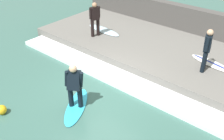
{
  "coord_description": "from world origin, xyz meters",
  "views": [
    {
      "loc": [
        -5.52,
        -5.13,
        5.62
      ],
      "look_at": [
        0.62,
        0.0,
        0.7
      ],
      "focal_mm": 42.0,
      "sensor_mm": 36.0,
      "label": 1
    }
  ],
  "objects": [
    {
      "name": "surfboard_riding",
      "position": [
        -1.07,
        0.13,
        0.03
      ],
      "size": [
        1.99,
        1.54,
        0.06
      ],
      "color": "#2DADD1",
      "rests_on": "ground_plane"
    },
    {
      "name": "marker_buoy",
      "position": [
        -2.82,
        1.72,
        0.16
      ],
      "size": [
        0.31,
        0.31,
        0.31
      ],
      "primitive_type": "sphere",
      "color": "yellow",
      "rests_on": "ground_plane"
    },
    {
      "name": "concrete_ledge",
      "position": [
        3.78,
        0.0,
        0.24
      ],
      "size": [
        4.4,
        11.52,
        0.47
      ],
      "primitive_type": "cube",
      "color": "#66635E",
      "rests_on": "ground_plane"
    },
    {
      "name": "surfer_waiting_far",
      "position": [
        3.1,
        -2.36,
        1.39
      ],
      "size": [
        0.54,
        0.34,
        1.63
      ],
      "color": "black",
      "rests_on": "concrete_ledge"
    },
    {
      "name": "back_wall",
      "position": [
        6.23,
        0.0,
        0.83
      ],
      "size": [
        0.5,
        12.09,
        1.66
      ],
      "primitive_type": "cube",
      "color": "#474442",
      "rests_on": "ground_plane"
    },
    {
      "name": "ground_plane",
      "position": [
        0.0,
        0.0,
        0.0
      ],
      "size": [
        28.0,
        28.0,
        0.0
      ],
      "primitive_type": "plane",
      "color": "#386056"
    },
    {
      "name": "surfer_riding",
      "position": [
        -1.07,
        0.13,
        0.93
      ],
      "size": [
        0.57,
        0.59,
        1.56
      ],
      "color": "black",
      "rests_on": "surfboard_riding"
    },
    {
      "name": "surfboard_waiting_near",
      "position": [
        3.52,
        2.96,
        0.5
      ],
      "size": [
        0.78,
        2.1,
        0.06
      ],
      "color": "silver",
      "rests_on": "concrete_ledge"
    },
    {
      "name": "wave_foam_crest",
      "position": [
        1.09,
        0.0,
        0.08
      ],
      "size": [
        0.98,
        10.94,
        0.16
      ],
      "primitive_type": "cube",
      "color": "silver",
      "rests_on": "ground_plane"
    },
    {
      "name": "surfboard_waiting_far",
      "position": [
        3.74,
        -2.45,
        0.5
      ],
      "size": [
        0.91,
        1.89,
        0.07
      ],
      "color": "white",
      "rests_on": "concrete_ledge"
    },
    {
      "name": "surfer_waiting_near",
      "position": [
        2.81,
        2.85,
        1.38
      ],
      "size": [
        0.52,
        0.35,
        1.61
      ],
      "color": "black",
      "rests_on": "concrete_ledge"
    }
  ]
}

